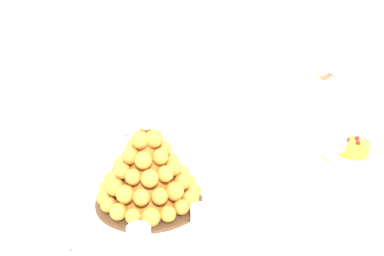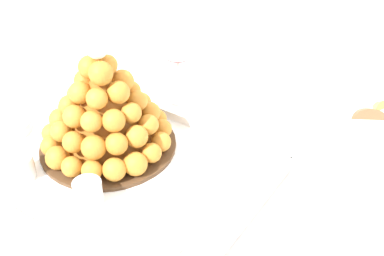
{
  "view_description": "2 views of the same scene",
  "coord_description": "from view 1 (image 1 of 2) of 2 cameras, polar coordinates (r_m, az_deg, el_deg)",
  "views": [
    {
      "loc": [
        -0.51,
        -0.87,
        1.36
      ],
      "look_at": [
        -0.14,
        -0.02,
        0.97
      ],
      "focal_mm": 41.02,
      "sensor_mm": 36.0,
      "label": 1
    },
    {
      "loc": [
        0.33,
        -0.56,
        1.39
      ],
      "look_at": [
        -0.06,
        0.04,
        0.87
      ],
      "focal_mm": 48.34,
      "sensor_mm": 36.0,
      "label": 2
    }
  ],
  "objects": [
    {
      "name": "buffet_table",
      "position": [
        1.23,
        5.9,
        -11.87
      ],
      "size": [
        1.56,
        0.94,
        0.76
      ],
      "color": "brown",
      "rests_on": "ground_plane"
    },
    {
      "name": "serving_tray",
      "position": [
        1.07,
        -4.66,
        -10.73
      ],
      "size": [
        0.64,
        0.39,
        0.02
      ],
      "color": "white",
      "rests_on": "buffet_table"
    },
    {
      "name": "croquembouche",
      "position": [
        1.06,
        -5.78,
        -5.6
      ],
      "size": [
        0.26,
        0.26,
        0.23
      ],
      "color": "#4C331E",
      "rests_on": "serving_tray"
    },
    {
      "name": "dessert_cup_left",
      "position": [
        0.94,
        -17.38,
        -15.37
      ],
      "size": [
        0.05,
        0.05,
        0.06
      ],
      "color": "silver",
      "rests_on": "serving_tray"
    },
    {
      "name": "dessert_cup_mid_left",
      "position": [
        0.95,
        -6.9,
        -13.92
      ],
      "size": [
        0.05,
        0.05,
        0.05
      ],
      "color": "silver",
      "rests_on": "serving_tray"
    },
    {
      "name": "dessert_cup_centre",
      "position": [
        1.0,
        1.18,
        -11.48
      ],
      "size": [
        0.05,
        0.05,
        0.05
      ],
      "color": "silver",
      "rests_on": "serving_tray"
    },
    {
      "name": "dessert_cup_mid_right",
      "position": [
        1.06,
        9.26,
        -9.3
      ],
      "size": [
        0.05,
        0.05,
        0.06
      ],
      "color": "silver",
      "rests_on": "serving_tray"
    },
    {
      "name": "creme_brulee_ramekin",
      "position": [
        1.01,
        -15.46,
        -12.98
      ],
      "size": [
        0.08,
        0.08,
        0.02
      ],
      "color": "white",
      "rests_on": "serving_tray"
    },
    {
      "name": "macaron_goblet",
      "position": [
        1.23,
        16.62,
        2.03
      ],
      "size": [
        0.14,
        0.14,
        0.3
      ],
      "color": "white",
      "rests_on": "buffet_table"
    },
    {
      "name": "fruit_tart_plate",
      "position": [
        1.42,
        20.14,
        -2.84
      ],
      "size": [
        0.21,
        0.21,
        0.06
      ],
      "color": "white",
      "rests_on": "buffet_table"
    },
    {
      "name": "wine_glass",
      "position": [
        1.25,
        -8.71,
        0.21
      ],
      "size": [
        0.07,
        0.07,
        0.16
      ],
      "color": "silver",
      "rests_on": "buffet_table"
    }
  ]
}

